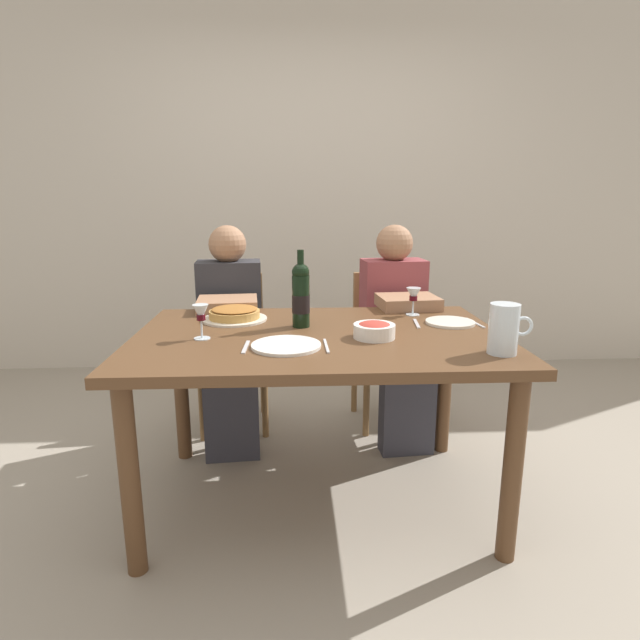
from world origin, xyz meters
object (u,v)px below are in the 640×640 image
at_px(water_pitcher, 504,332).
at_px(diner_right, 398,327).
at_px(salad_bowl, 374,330).
at_px(wine_glass_left_diner, 413,296).
at_px(dinner_plate_right_setting, 286,345).
at_px(dinner_plate_left_setting, 450,322).
at_px(dining_table, 319,355).
at_px(diner_left, 230,330).
at_px(baked_tart, 235,314).
at_px(chair_left, 233,340).
at_px(chair_right, 386,337).
at_px(wine_bottle, 301,295).
at_px(wine_glass_right_diner, 201,315).

relative_size(water_pitcher, diner_right, 0.16).
height_order(salad_bowl, wine_glass_left_diner, wine_glass_left_diner).
bearing_deg(dinner_plate_right_setting, diner_right, 54.55).
bearing_deg(dinner_plate_left_setting, dining_table, -166.98).
height_order(salad_bowl, diner_left, diner_left).
xyz_separation_m(dining_table, baked_tart, (-0.37, 0.25, 0.12)).
bearing_deg(dinner_plate_left_setting, dinner_plate_right_setting, -155.54).
distance_m(diner_left, diner_right, 0.90).
relative_size(water_pitcher, salad_bowl, 1.09).
xyz_separation_m(salad_bowl, dinner_plate_right_setting, (-0.35, -0.11, -0.03)).
height_order(water_pitcher, dinner_plate_right_setting, water_pitcher).
distance_m(baked_tart, diner_left, 0.42).
xyz_separation_m(chair_left, chair_right, (0.90, 0.01, 0.00)).
distance_m(water_pitcher, salad_bowl, 0.49).
xyz_separation_m(wine_glass_left_diner, diner_right, (-0.00, 0.33, -0.24)).
xyz_separation_m(water_pitcher, chair_left, (-1.10, 1.17, -0.34)).
height_order(wine_glass_left_diner, dinner_plate_left_setting, wine_glass_left_diner).
bearing_deg(salad_bowl, wine_bottle, 145.42).
distance_m(dinner_plate_right_setting, chair_left, 1.13).
relative_size(dining_table, diner_left, 1.29).
relative_size(dining_table, dinner_plate_left_setting, 6.97).
height_order(wine_bottle, wine_glass_right_diner, wine_bottle).
height_order(dinner_plate_right_setting, diner_right, diner_right).
distance_m(dining_table, diner_left, 0.77).
relative_size(wine_bottle, diner_left, 0.29).
xyz_separation_m(wine_bottle, water_pitcher, (0.71, -0.43, -0.06)).
bearing_deg(baked_tart, wine_glass_left_diner, 4.07).
relative_size(dining_table, wine_glass_left_diner, 11.46).
height_order(wine_bottle, water_pitcher, wine_bottle).
xyz_separation_m(baked_tart, salad_bowl, (0.59, -0.33, 0.01)).
relative_size(dinner_plate_left_setting, diner_left, 0.19).
bearing_deg(diner_right, water_pitcher, 96.14).
bearing_deg(dinner_plate_left_setting, diner_right, 104.42).
relative_size(water_pitcher, chair_left, 0.21).
xyz_separation_m(wine_bottle, baked_tart, (-0.30, 0.14, -0.11)).
bearing_deg(chair_right, diner_left, 11.01).
relative_size(dinner_plate_left_setting, dinner_plate_right_setting, 0.82).
xyz_separation_m(wine_glass_left_diner, dinner_plate_right_setting, (-0.59, -0.50, -0.09)).
bearing_deg(dining_table, wine_bottle, 121.02).
bearing_deg(chair_right, dinner_plate_left_setting, 96.45).
distance_m(salad_bowl, chair_left, 1.19).
relative_size(salad_bowl, wine_glass_right_diner, 1.20).
xyz_separation_m(diner_left, diner_right, (0.90, 0.01, 0.00)).
xyz_separation_m(dining_table, wine_glass_left_diner, (0.46, 0.31, 0.18)).
bearing_deg(diner_right, baked_tart, 20.19).
bearing_deg(chair_left, wine_glass_left_diner, 144.32).
height_order(water_pitcher, dinner_plate_left_setting, water_pitcher).
relative_size(water_pitcher, wine_glass_left_diner, 1.38).
bearing_deg(diner_left, dining_table, 120.32).
relative_size(dining_table, dinner_plate_right_setting, 5.74).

